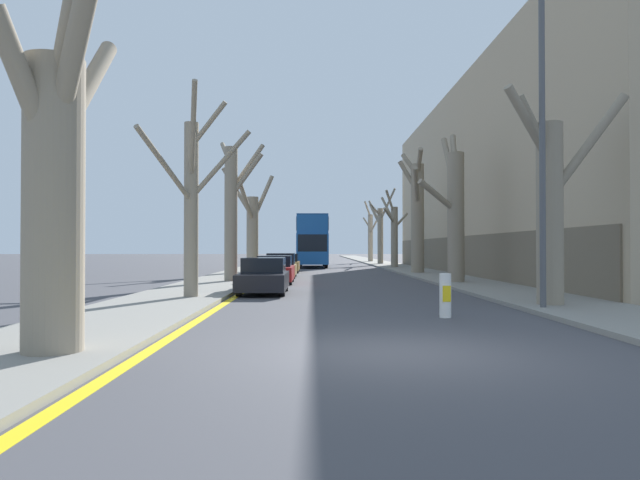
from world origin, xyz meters
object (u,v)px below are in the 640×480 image
Objects in this scene: street_tree_left_1 at (192,199)px; double_decker_bus at (312,239)px; street_tree_right_0 at (551,201)px; street_tree_right_2 at (417,213)px; parked_car_3 at (286,263)px; street_tree_right_4 at (380,231)px; traffic_bollard at (445,295)px; street_tree_left_0 at (59,161)px; street_tree_right_1 at (455,212)px; street_tree_left_3 at (252,227)px; street_tree_right_5 at (370,236)px; parked_car_1 at (275,270)px; lamp_post at (539,121)px; parked_car_2 at (281,266)px; street_tree_left_2 at (232,208)px; parked_car_0 at (264,276)px; street_tree_right_3 at (394,233)px.

street_tree_left_1 is 32.41m from double_decker_bus.
street_tree_right_0 is 0.76× the size of street_tree_right_2.
parked_car_3 is at bearing -99.05° from double_decker_bus.
street_tree_right_4 is 43.62m from traffic_bollard.
street_tree_left_0 is 0.92× the size of street_tree_right_4.
street_tree_left_3 is at bearing 133.85° from street_tree_right_1.
street_tree_right_5 reaches higher than parked_car_3.
street_tree_left_1 is at bearing 147.52° from traffic_bollard.
lamp_post reaches higher than parked_car_1.
parked_car_2 is at bearing 81.74° from street_tree_left_1.
street_tree_right_0 is at bearing -90.20° from street_tree_right_4.
street_tree_left_2 reaches higher than street_tree_right_5.
street_tree_right_2 is at bearing 61.02° from parked_car_0.
street_tree_right_5 reaches higher than parked_car_2.
street_tree_right_2 is 9.55m from parked_car_3.
street_tree_left_0 reaches higher than traffic_bollard.
street_tree_left_3 is 3.68m from parked_car_3.
street_tree_left_3 is at bearing -138.88° from street_tree_right_3.
parked_car_2 is (-0.00, 11.33, 0.02)m from parked_car_0.
street_tree_right_3 reaches higher than double_decker_bus.
street_tree_right_3 reaches higher than parked_car_3.
street_tree_left_3 is at bearing 106.91° from traffic_bollard.
parked_car_2 is 19.34m from traffic_bollard.
traffic_bollard is at bearing -78.86° from parked_car_3.
double_decker_bus is (4.00, 12.87, -0.52)m from street_tree_left_3.
street_tree_left_2 reaches higher than traffic_bollard.
street_tree_right_4 is 20.04m from parked_car_3.
lamp_post is (7.80, -12.19, 4.42)m from parked_car_1.
street_tree_left_2 is at bearing -109.64° from street_tree_right_4.
traffic_bollard is at bearing -73.09° from street_tree_left_3.
parked_car_1 is (-1.78, -23.27, -1.89)m from double_decker_bus.
street_tree_right_1 is (10.65, -11.09, 0.34)m from street_tree_left_3.
lamp_post reaches higher than street_tree_right_0.
street_tree_right_3 is at bearing 61.67° from street_tree_left_2.
traffic_bollard is at bearing -84.96° from double_decker_bus.
street_tree_left_1 is 6.14× the size of traffic_bollard.
street_tree_right_2 reaches higher than street_tree_left_2.
street_tree_right_4 is at bearing 74.70° from street_tree_left_1.
street_tree_right_3 is 21.65m from parked_car_1.
street_tree_right_4 is 37.14m from parked_car_0.
street_tree_right_3 is 0.63× the size of double_decker_bus.
street_tree_left_2 is at bearing 117.51° from traffic_bollard.
parked_car_0 is (-8.61, -46.10, -2.50)m from street_tree_right_5.
parked_car_1 is (-0.00, 6.06, 0.00)m from parked_car_0.
street_tree_right_1 is 20.47m from street_tree_right_3.
street_tree_right_4 is 1.83× the size of parked_car_2.
street_tree_left_1 is 1.59× the size of parked_car_2.
street_tree_left_1 is at bearing 161.59° from lamp_post.
street_tree_right_3 is 27.30m from parked_car_0.
parked_car_3 is 0.49× the size of lamp_post.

